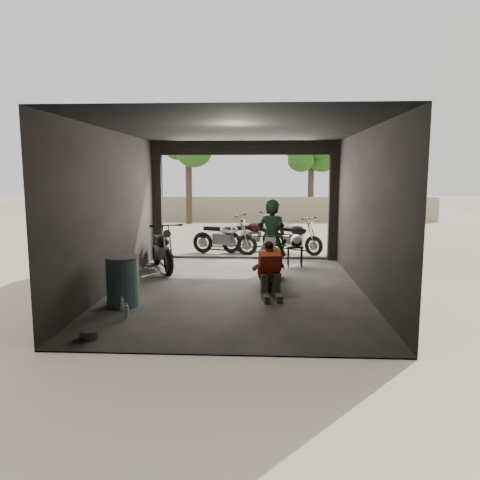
# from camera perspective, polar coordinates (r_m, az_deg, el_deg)

# --- Properties ---
(ground) EXTENTS (80.00, 80.00, 0.00)m
(ground) POSITION_cam_1_polar(r_m,az_deg,el_deg) (9.59, -0.30, -6.08)
(ground) COLOR #7A6D56
(ground) RESTS_ON ground
(garage) EXTENTS (7.00, 7.13, 3.20)m
(garage) POSITION_cam_1_polar(r_m,az_deg,el_deg) (9.90, -0.13, 1.90)
(garage) COLOR #2D2B28
(garage) RESTS_ON ground
(boundary_wall) EXTENTS (18.00, 0.30, 1.20)m
(boundary_wall) POSITION_cam_1_polar(r_m,az_deg,el_deg) (23.35, 1.70, 3.84)
(boundary_wall) COLOR gray
(boundary_wall) RESTS_ON ground
(tree_left) EXTENTS (2.20, 2.20, 5.60)m
(tree_left) POSITION_cam_1_polar(r_m,az_deg,el_deg) (22.12, -6.34, 12.33)
(tree_left) COLOR #382B1E
(tree_left) RESTS_ON ground
(tree_right) EXTENTS (2.20, 2.20, 5.00)m
(tree_right) POSITION_cam_1_polar(r_m,az_deg,el_deg) (23.42, 8.72, 11.01)
(tree_right) COLOR #382B1E
(tree_right) RESTS_ON ground
(main_bike) EXTENTS (0.98, 1.81, 1.14)m
(main_bike) POSITION_cam_1_polar(r_m,az_deg,el_deg) (9.91, 4.19, -2.25)
(main_bike) COLOR beige
(main_bike) RESTS_ON ground
(left_bike) EXTENTS (1.37, 1.88, 1.18)m
(left_bike) POSITION_cam_1_polar(r_m,az_deg,el_deg) (11.55, -9.48, -0.76)
(left_bike) COLOR black
(left_bike) RESTS_ON ground
(outside_bike_a) EXTENTS (1.89, 1.23, 1.19)m
(outside_bike_a) POSITION_cam_1_polar(r_m,az_deg,el_deg) (13.59, -1.92, 0.70)
(outside_bike_a) COLOR black
(outside_bike_a) RESTS_ON ground
(outside_bike_b) EXTENTS (1.85, 1.51, 1.17)m
(outside_bike_b) POSITION_cam_1_polar(r_m,az_deg,el_deg) (14.15, 1.47, 0.96)
(outside_bike_b) COLOR #43101E
(outside_bike_b) RESTS_ON ground
(outside_bike_c) EXTENTS (1.70, 1.53, 1.10)m
(outside_bike_c) POSITION_cam_1_polar(r_m,az_deg,el_deg) (13.83, 6.72, 0.60)
(outside_bike_c) COLOR black
(outside_bike_c) RESTS_ON ground
(rider) EXTENTS (0.77, 0.64, 1.80)m
(rider) POSITION_cam_1_polar(r_m,az_deg,el_deg) (10.23, 3.92, -0.04)
(rider) COLOR black
(rider) RESTS_ON ground
(mechanic) EXTENTS (0.65, 0.81, 1.05)m
(mechanic) POSITION_cam_1_polar(r_m,az_deg,el_deg) (8.73, 3.73, -3.97)
(mechanic) COLOR #B23B17
(mechanic) RESTS_ON ground
(stool) EXTENTS (0.40, 0.40, 0.55)m
(stool) POSITION_cam_1_polar(r_m,az_deg,el_deg) (11.80, 6.72, -1.07)
(stool) COLOR black
(stool) RESTS_ON ground
(helmet) EXTENTS (0.38, 0.38, 0.28)m
(helmet) POSITION_cam_1_polar(r_m,az_deg,el_deg) (11.79, 6.89, -0.02)
(helmet) COLOR white
(helmet) RESTS_ON stool
(oil_drum) EXTENTS (0.73, 0.73, 0.89)m
(oil_drum) POSITION_cam_1_polar(r_m,az_deg,el_deg) (8.58, -14.10, -4.99)
(oil_drum) COLOR #3B6164
(oil_drum) RESTS_ON ground
(sign_post) EXTENTS (0.85, 0.08, 2.55)m
(sign_post) POSITION_cam_1_polar(r_m,az_deg,el_deg) (14.63, 13.28, 5.50)
(sign_post) COLOR black
(sign_post) RESTS_ON ground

